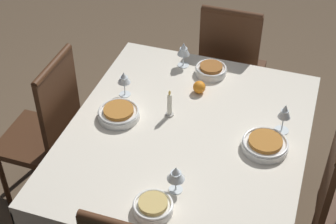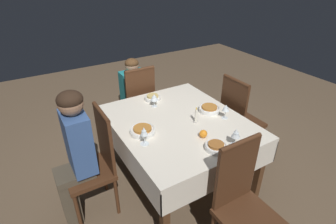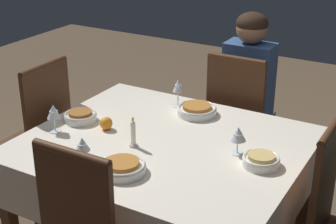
{
  "view_description": "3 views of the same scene",
  "coord_description": "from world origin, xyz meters",
  "px_view_note": "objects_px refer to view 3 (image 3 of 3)",
  "views": [
    {
      "loc": [
        -1.79,
        -0.5,
        2.43
      ],
      "look_at": [
        -0.08,
        0.07,
        0.92
      ],
      "focal_mm": 55.0,
      "sensor_mm": 36.0,
      "label": 1
    },
    {
      "loc": [
        1.75,
        -1.16,
        2.02
      ],
      "look_at": [
        -0.04,
        -0.09,
        0.84
      ],
      "focal_mm": 28.0,
      "sensor_mm": 36.0,
      "label": 2
    },
    {
      "loc": [
        -1.16,
        1.98,
        1.89
      ],
      "look_at": [
        0.03,
        -0.08,
        0.86
      ],
      "focal_mm": 55.0,
      "sensor_mm": 36.0,
      "label": 3
    }
  ],
  "objects_px": {
    "dining_table": "(165,156)",
    "chair_south": "(240,123)",
    "wine_glass_east": "(54,112)",
    "orange_fruit": "(106,123)",
    "wine_glass_south": "(178,87)",
    "bowl_west": "(261,160)",
    "bowl_east": "(80,116)",
    "bowl_south": "(197,110)",
    "wine_glass_west": "(238,135)",
    "chair_east": "(38,136)",
    "person_adult_denim": "(250,93)",
    "bowl_north": "(122,167)",
    "candle_centerpiece": "(133,135)",
    "wine_glass_north": "(82,145)"
  },
  "relations": [
    {
      "from": "chair_south",
      "to": "wine_glass_north",
      "type": "bearing_deg",
      "value": 77.19
    },
    {
      "from": "chair_south",
      "to": "chair_east",
      "type": "relative_size",
      "value": 1.0
    },
    {
      "from": "chair_south",
      "to": "orange_fruit",
      "type": "relative_size",
      "value": 14.84
    },
    {
      "from": "person_adult_denim",
      "to": "orange_fruit",
      "type": "xyz_separation_m",
      "value": [
        0.42,
        0.98,
        0.08
      ]
    },
    {
      "from": "chair_east",
      "to": "person_adult_denim",
      "type": "distance_m",
      "value": 1.36
    },
    {
      "from": "chair_south",
      "to": "bowl_south",
      "type": "bearing_deg",
      "value": 76.9
    },
    {
      "from": "chair_south",
      "to": "bowl_south",
      "type": "relative_size",
      "value": 4.56
    },
    {
      "from": "person_adult_denim",
      "to": "wine_glass_south",
      "type": "xyz_separation_m",
      "value": [
        0.25,
        0.51,
        0.16
      ]
    },
    {
      "from": "bowl_west",
      "to": "wine_glass_west",
      "type": "relative_size",
      "value": 1.23
    },
    {
      "from": "dining_table",
      "to": "wine_glass_west",
      "type": "distance_m",
      "value": 0.41
    },
    {
      "from": "wine_glass_west",
      "to": "wine_glass_east",
      "type": "distance_m",
      "value": 0.95
    },
    {
      "from": "chair_east",
      "to": "bowl_north",
      "type": "relative_size",
      "value": 4.77
    },
    {
      "from": "wine_glass_south",
      "to": "wine_glass_east",
      "type": "xyz_separation_m",
      "value": [
        0.38,
        0.62,
        -0.01
      ]
    },
    {
      "from": "bowl_north",
      "to": "wine_glass_east",
      "type": "height_order",
      "value": "wine_glass_east"
    },
    {
      "from": "dining_table",
      "to": "bowl_east",
      "type": "relative_size",
      "value": 7.73
    },
    {
      "from": "dining_table",
      "to": "bowl_east",
      "type": "height_order",
      "value": "bowl_east"
    },
    {
      "from": "person_adult_denim",
      "to": "wine_glass_west",
      "type": "height_order",
      "value": "person_adult_denim"
    },
    {
      "from": "bowl_west",
      "to": "bowl_north",
      "type": "relative_size",
      "value": 0.8
    },
    {
      "from": "wine_glass_east",
      "to": "orange_fruit",
      "type": "height_order",
      "value": "wine_glass_east"
    },
    {
      "from": "person_adult_denim",
      "to": "candle_centerpiece",
      "type": "xyz_separation_m",
      "value": [
        0.19,
        1.07,
        0.11
      ]
    },
    {
      "from": "chair_south",
      "to": "bowl_south",
      "type": "xyz_separation_m",
      "value": [
        0.1,
        0.41,
        0.23
      ]
    },
    {
      "from": "wine_glass_south",
      "to": "bowl_west",
      "type": "xyz_separation_m",
      "value": [
        -0.67,
        0.43,
        -0.09
      ]
    },
    {
      "from": "dining_table",
      "to": "bowl_south",
      "type": "bearing_deg",
      "value": -87.84
    },
    {
      "from": "bowl_south",
      "to": "wine_glass_west",
      "type": "height_order",
      "value": "wine_glass_west"
    },
    {
      "from": "person_adult_denim",
      "to": "wine_glass_west",
      "type": "xyz_separation_m",
      "value": [
        -0.28,
        0.89,
        0.15
      ]
    },
    {
      "from": "person_adult_denim",
      "to": "dining_table",
      "type": "bearing_deg",
      "value": 85.07
    },
    {
      "from": "chair_east",
      "to": "wine_glass_east",
      "type": "height_order",
      "value": "chair_east"
    },
    {
      "from": "person_adult_denim",
      "to": "wine_glass_east",
      "type": "bearing_deg",
      "value": 60.95
    },
    {
      "from": "person_adult_denim",
      "to": "wine_glass_east",
      "type": "xyz_separation_m",
      "value": [
        0.63,
        1.14,
        0.15
      ]
    },
    {
      "from": "wine_glass_south",
      "to": "bowl_north",
      "type": "relative_size",
      "value": 0.77
    },
    {
      "from": "dining_table",
      "to": "chair_east",
      "type": "distance_m",
      "value": 0.9
    },
    {
      "from": "bowl_east",
      "to": "chair_south",
      "type": "bearing_deg",
      "value": -126.61
    },
    {
      "from": "bowl_south",
      "to": "bowl_west",
      "type": "bearing_deg",
      "value": 144.18
    },
    {
      "from": "bowl_south",
      "to": "wine_glass_south",
      "type": "relative_size",
      "value": 1.35
    },
    {
      "from": "wine_glass_south",
      "to": "wine_glass_east",
      "type": "relative_size",
      "value": 1.08
    },
    {
      "from": "orange_fruit",
      "to": "chair_east",
      "type": "bearing_deg",
      "value": -5.73
    },
    {
      "from": "dining_table",
      "to": "chair_east",
      "type": "xyz_separation_m",
      "value": [
        0.9,
        -0.03,
        -0.12
      ]
    },
    {
      "from": "wine_glass_west",
      "to": "candle_centerpiece",
      "type": "relative_size",
      "value": 0.89
    },
    {
      "from": "dining_table",
      "to": "wine_glass_west",
      "type": "height_order",
      "value": "wine_glass_west"
    },
    {
      "from": "orange_fruit",
      "to": "bowl_east",
      "type": "bearing_deg",
      "value": -5.16
    },
    {
      "from": "wine_glass_south",
      "to": "bowl_west",
      "type": "height_order",
      "value": "wine_glass_south"
    },
    {
      "from": "wine_glass_east",
      "to": "bowl_west",
      "type": "bearing_deg",
      "value": -169.61
    },
    {
      "from": "dining_table",
      "to": "wine_glass_west",
      "type": "relative_size",
      "value": 9.76
    },
    {
      "from": "chair_south",
      "to": "wine_glass_south",
      "type": "xyz_separation_m",
      "value": [
        0.25,
        0.36,
        0.32
      ]
    },
    {
      "from": "dining_table",
      "to": "bowl_west",
      "type": "height_order",
      "value": "bowl_west"
    },
    {
      "from": "bowl_north",
      "to": "bowl_south",
      "type": "bearing_deg",
      "value": -89.41
    },
    {
      "from": "bowl_south",
      "to": "bowl_west",
      "type": "distance_m",
      "value": 0.64
    },
    {
      "from": "dining_table",
      "to": "chair_south",
      "type": "xyz_separation_m",
      "value": [
        -0.08,
        -0.8,
        -0.12
      ]
    },
    {
      "from": "orange_fruit",
      "to": "bowl_south",
      "type": "bearing_deg",
      "value": -127.93
    },
    {
      "from": "bowl_west",
      "to": "wine_glass_east",
      "type": "xyz_separation_m",
      "value": [
        1.05,
        0.19,
        0.08
      ]
    }
  ]
}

